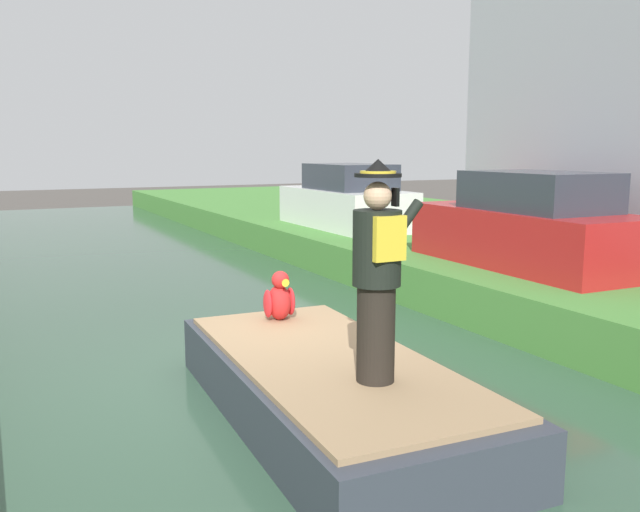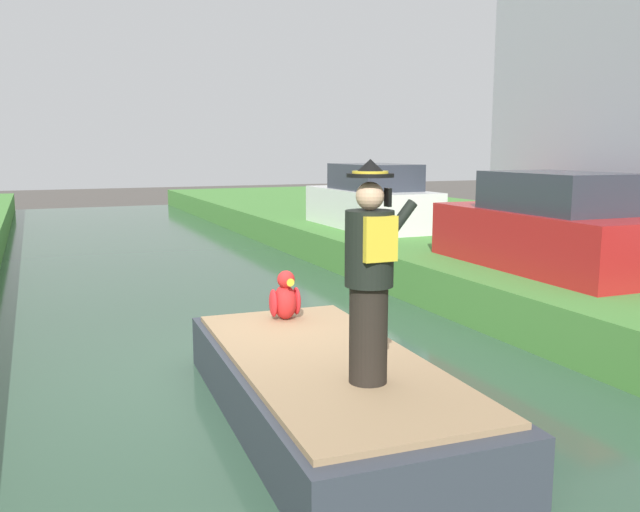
{
  "view_description": "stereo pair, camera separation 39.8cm",
  "coord_description": "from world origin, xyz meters",
  "views": [
    {
      "loc": [
        -2.79,
        -6.64,
        2.64
      ],
      "look_at": [
        0.09,
        -0.93,
        1.61
      ],
      "focal_mm": 37.46,
      "sensor_mm": 36.0,
      "label": 1
    },
    {
      "loc": [
        -2.43,
        -6.81,
        2.64
      ],
      "look_at": [
        0.09,
        -0.93,
        1.61
      ],
      "focal_mm": 37.46,
      "sensor_mm": 36.0,
      "label": 2
    }
  ],
  "objects": [
    {
      "name": "parked_car_white",
      "position": [
        4.92,
        7.27,
        1.42
      ],
      "size": [
        1.73,
        4.01,
        1.5
      ],
      "color": "white",
      "rests_on": "grass_bank_far"
    },
    {
      "name": "person_pirate",
      "position": [
        0.05,
        -2.05,
        1.64
      ],
      "size": [
        0.61,
        0.42,
        1.85
      ],
      "rotation": [
        0.0,
        0.0,
        -0.08
      ],
      "color": "black",
      "rests_on": "boat"
    },
    {
      "name": "ground_plane",
      "position": [
        0.0,
        0.0,
        0.0
      ],
      "size": [
        80.0,
        80.0,
        0.0
      ],
      "primitive_type": "plane",
      "color": "#4C4742"
    },
    {
      "name": "boat",
      "position": [
        0.0,
        -1.3,
        0.4
      ],
      "size": [
        2.0,
        4.28,
        0.61
      ],
      "color": "#333842",
      "rests_on": "canal_water"
    },
    {
      "name": "parked_car_red",
      "position": [
        4.92,
        1.28,
        1.42
      ],
      "size": [
        1.81,
        4.05,
        1.5
      ],
      "color": "red",
      "rests_on": "grass_bank_far"
    },
    {
      "name": "parrot_plush",
      "position": [
        0.13,
        0.18,
        0.95
      ],
      "size": [
        0.36,
        0.35,
        0.57
      ],
      "color": "red",
      "rests_on": "boat"
    },
    {
      "name": "canal_water",
      "position": [
        0.0,
        0.0,
        0.05
      ],
      "size": [
        6.39,
        48.0,
        0.1
      ],
      "primitive_type": "cube",
      "color": "#33513D",
      "rests_on": "ground"
    }
  ]
}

